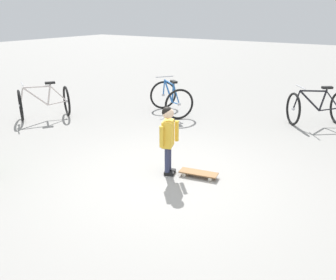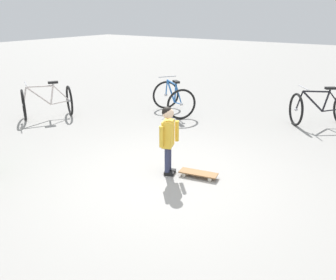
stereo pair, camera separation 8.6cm
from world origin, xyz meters
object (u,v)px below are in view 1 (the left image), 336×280
(bicycle_near, at_px, (316,107))
(bicycle_far, at_px, (44,102))
(child_person, at_px, (168,133))
(skateboard, at_px, (198,173))
(bicycle_mid, at_px, (171,98))

(bicycle_near, relative_size, bicycle_far, 1.00)
(child_person, relative_size, skateboard, 1.76)
(skateboard, height_order, bicycle_near, bicycle_near)
(child_person, height_order, bicycle_far, child_person)
(skateboard, distance_m, bicycle_mid, 3.53)
(child_person, bearing_deg, bicycle_far, -102.87)
(child_person, bearing_deg, bicycle_mid, -147.64)
(child_person, height_order, skateboard, child_person)
(skateboard, height_order, bicycle_mid, bicycle_mid)
(child_person, distance_m, bicycle_mid, 3.39)
(child_person, relative_size, bicycle_near, 0.83)
(bicycle_near, distance_m, bicycle_mid, 3.28)
(bicycle_mid, bearing_deg, child_person, 32.36)
(bicycle_mid, bearing_deg, skateboard, 39.91)
(child_person, xyz_separation_m, skateboard, (-0.16, 0.44, -0.60))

